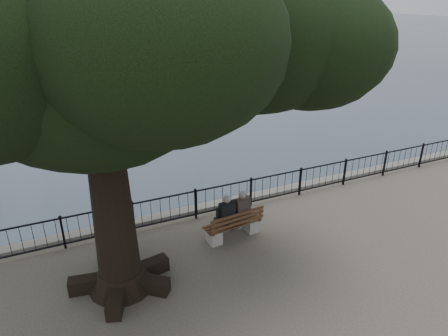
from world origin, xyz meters
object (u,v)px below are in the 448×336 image
tree (133,32)px  lion_monument (90,37)px  bench (234,227)px  person_left (224,218)px  person_right (239,213)px

tree → lion_monument: tree is taller
lion_monument → tree: bearing=-95.7°
bench → person_left: (-0.27, 0.08, 0.36)m
bench → lion_monument: bearing=87.2°
person_right → tree: (-2.87, -0.79, 5.31)m
tree → lion_monument: size_ratio=1.25×
bench → person_left: 0.45m
person_left → person_right: bearing=6.0°
person_left → tree: 5.85m
bench → lion_monument: size_ratio=0.20×
bench → person_left: person_left is taller
bench → person_left: bearing=164.2°
bench → person_right: bearing=27.3°
person_left → tree: bearing=-162.7°
person_left → person_right: (0.52, 0.05, 0.00)m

